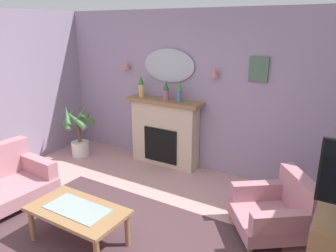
{
  "coord_description": "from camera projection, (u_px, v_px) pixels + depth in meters",
  "views": [
    {
      "loc": [
        2.06,
        -1.92,
        2.35
      ],
      "look_at": [
        -0.03,
        1.54,
        1.08
      ],
      "focal_mm": 34.37,
      "sensor_mm": 36.0,
      "label": 1
    }
  ],
  "objects": [
    {
      "name": "wall_back",
      "position": [
        210.0,
        93.0,
        5.17
      ],
      "size": [
        6.7,
        0.1,
        2.61
      ],
      "primitive_type": "cube",
      "color": "#9E8CA8",
      "rests_on": "ground"
    },
    {
      "name": "fireplace",
      "position": [
        164.0,
        133.0,
        5.57
      ],
      "size": [
        1.36,
        0.36,
        1.16
      ],
      "color": "beige",
      "rests_on": "ground"
    },
    {
      "name": "mantel_vase_centre",
      "position": [
        141.0,
        86.0,
        5.53
      ],
      "size": [
        0.1,
        0.1,
        0.38
      ],
      "color": "tan",
      "rests_on": "fireplace"
    },
    {
      "name": "mantel_vase_left",
      "position": [
        166.0,
        91.0,
        5.3
      ],
      "size": [
        0.11,
        0.11,
        0.33
      ],
      "color": "#9E6084",
      "rests_on": "fireplace"
    },
    {
      "name": "mantel_vase_right",
      "position": [
        179.0,
        90.0,
        5.16
      ],
      "size": [
        0.1,
        0.1,
        0.35
      ],
      "color": "#4C7093",
      "rests_on": "fireplace"
    },
    {
      "name": "wall_mirror",
      "position": [
        169.0,
        66.0,
        5.34
      ],
      "size": [
        0.96,
        0.06,
        0.56
      ],
      "primitive_type": "ellipsoid",
      "color": "#B2BCC6"
    },
    {
      "name": "wall_sconce_left",
      "position": [
        126.0,
        66.0,
        5.74
      ],
      "size": [
        0.14,
        0.14,
        0.14
      ],
      "primitive_type": "cone",
      "color": "#D17066"
    },
    {
      "name": "wall_sconce_right",
      "position": [
        215.0,
        73.0,
        4.9
      ],
      "size": [
        0.14,
        0.14,
        0.14
      ],
      "primitive_type": "cone",
      "color": "#D17066"
    },
    {
      "name": "framed_picture",
      "position": [
        259.0,
        69.0,
        4.6
      ],
      "size": [
        0.28,
        0.03,
        0.36
      ],
      "primitive_type": "cube",
      "color": "#4C6B56"
    },
    {
      "name": "coffee_table",
      "position": [
        78.0,
        213.0,
        3.52
      ],
      "size": [
        1.1,
        0.6,
        0.45
      ],
      "color": "olive",
      "rests_on": "ground"
    },
    {
      "name": "armchair_beside_couch",
      "position": [
        278.0,
        210.0,
        3.73
      ],
      "size": [
        1.14,
        1.13,
        0.71
      ],
      "color": "#B77A84",
      "rests_on": "ground"
    },
    {
      "name": "potted_plant_tall_palm",
      "position": [
        79.0,
        131.0,
        5.92
      ],
      "size": [
        0.6,
        0.63,
        0.98
      ],
      "color": "silver",
      "rests_on": "ground"
    }
  ]
}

